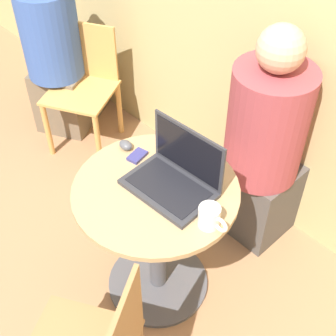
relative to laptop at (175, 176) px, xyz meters
name	(u,v)px	position (x,y,z in m)	size (l,w,h in m)	color
ground_plane	(158,282)	(-0.04, -0.07, -0.77)	(12.00, 12.00, 0.00)	#9E704C
round_table	(157,226)	(-0.04, -0.07, -0.30)	(0.71, 0.71, 0.71)	#4C4C51
laptop	(175,176)	(0.00, 0.00, 0.00)	(0.38, 0.26, 0.26)	#2D2D33
cell_phone	(137,156)	(-0.24, 0.00, -0.05)	(0.07, 0.10, 0.02)	navy
computer_mouse	(126,145)	(-0.32, 0.00, -0.04)	(0.07, 0.05, 0.04)	#4C4C51
coffee_cup	(210,217)	(0.25, -0.05, -0.01)	(0.13, 0.09, 0.09)	white
person_seated	(268,154)	(0.04, 0.63, -0.25)	(0.38, 0.59, 1.25)	#4C4742
chair_background	(85,86)	(-1.24, 0.39, -0.35)	(0.54, 0.54, 0.80)	tan
person_background	(61,61)	(-1.49, 0.39, -0.27)	(0.55, 0.61, 1.20)	brown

